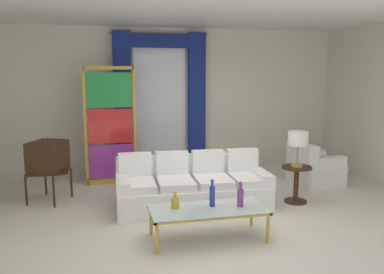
{
  "coord_description": "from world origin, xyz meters",
  "views": [
    {
      "loc": [
        -1.48,
        -5.41,
        2.11
      ],
      "look_at": [
        -0.04,
        0.9,
        1.05
      ],
      "focal_mm": 37.74,
      "sensor_mm": 36.0,
      "label": 1
    }
  ],
  "objects_px": {
    "round_side_table": "(296,181)",
    "peacock_figurine": "(142,176)",
    "bottle_crystal_tall": "(212,195)",
    "bottle_blue_decanter": "(240,196)",
    "stained_glass_divider": "(110,128)",
    "couch_white_long": "(192,188)",
    "armchair_white": "(313,169)",
    "table_lamp_brass": "(298,140)",
    "vintage_tv": "(48,158)",
    "coffee_table": "(208,211)",
    "bottle_amber_squat": "(175,202)"
  },
  "relations": [
    {
      "from": "couch_white_long",
      "to": "peacock_figurine",
      "type": "xyz_separation_m",
      "value": [
        -0.65,
        1.24,
        -0.09
      ]
    },
    {
      "from": "peacock_figurine",
      "to": "bottle_blue_decanter",
      "type": "bearing_deg",
      "value": -68.76
    },
    {
      "from": "couch_white_long",
      "to": "peacock_figurine",
      "type": "bearing_deg",
      "value": 117.81
    },
    {
      "from": "peacock_figurine",
      "to": "table_lamp_brass",
      "type": "xyz_separation_m",
      "value": [
        2.34,
        -1.41,
        0.81
      ]
    },
    {
      "from": "stained_glass_divider",
      "to": "table_lamp_brass",
      "type": "distance_m",
      "value": 3.39
    },
    {
      "from": "peacock_figurine",
      "to": "table_lamp_brass",
      "type": "height_order",
      "value": "table_lamp_brass"
    },
    {
      "from": "bottle_crystal_tall",
      "to": "armchair_white",
      "type": "distance_m",
      "value": 3.2
    },
    {
      "from": "table_lamp_brass",
      "to": "coffee_table",
      "type": "bearing_deg",
      "value": -148.34
    },
    {
      "from": "couch_white_long",
      "to": "coffee_table",
      "type": "bearing_deg",
      "value": -93.75
    },
    {
      "from": "coffee_table",
      "to": "table_lamp_brass",
      "type": "height_order",
      "value": "table_lamp_brass"
    },
    {
      "from": "bottle_blue_decanter",
      "to": "vintage_tv",
      "type": "distance_m",
      "value": 3.29
    },
    {
      "from": "bottle_blue_decanter",
      "to": "round_side_table",
      "type": "distance_m",
      "value": 1.77
    },
    {
      "from": "bottle_crystal_tall",
      "to": "round_side_table",
      "type": "xyz_separation_m",
      "value": [
        1.71,
        1.04,
        -0.2
      ]
    },
    {
      "from": "armchair_white",
      "to": "vintage_tv",
      "type": "bearing_deg",
      "value": 179.47
    },
    {
      "from": "bottle_crystal_tall",
      "to": "table_lamp_brass",
      "type": "xyz_separation_m",
      "value": [
        1.71,
        1.04,
        0.47
      ]
    },
    {
      "from": "bottle_blue_decanter",
      "to": "peacock_figurine",
      "type": "height_order",
      "value": "bottle_blue_decanter"
    },
    {
      "from": "armchair_white",
      "to": "peacock_figurine",
      "type": "xyz_separation_m",
      "value": [
        -3.16,
        0.5,
        -0.07
      ]
    },
    {
      "from": "bottle_blue_decanter",
      "to": "vintage_tv",
      "type": "bearing_deg",
      "value": 140.79
    },
    {
      "from": "armchair_white",
      "to": "bottle_crystal_tall",
      "type": "bearing_deg",
      "value": -142.25
    },
    {
      "from": "round_side_table",
      "to": "table_lamp_brass",
      "type": "relative_size",
      "value": 1.04
    },
    {
      "from": "coffee_table",
      "to": "bottle_amber_squat",
      "type": "bearing_deg",
      "value": 167.22
    },
    {
      "from": "coffee_table",
      "to": "stained_glass_divider",
      "type": "relative_size",
      "value": 0.66
    },
    {
      "from": "vintage_tv",
      "to": "coffee_table",
      "type": "bearing_deg",
      "value": -43.88
    },
    {
      "from": "couch_white_long",
      "to": "table_lamp_brass",
      "type": "distance_m",
      "value": 1.85
    },
    {
      "from": "couch_white_long",
      "to": "round_side_table",
      "type": "distance_m",
      "value": 1.7
    },
    {
      "from": "bottle_blue_decanter",
      "to": "vintage_tv",
      "type": "height_order",
      "value": "vintage_tv"
    },
    {
      "from": "coffee_table",
      "to": "bottle_amber_squat",
      "type": "relative_size",
      "value": 6.74
    },
    {
      "from": "peacock_figurine",
      "to": "armchair_white",
      "type": "bearing_deg",
      "value": -8.98
    },
    {
      "from": "armchair_white",
      "to": "stained_glass_divider",
      "type": "height_order",
      "value": "stained_glass_divider"
    },
    {
      "from": "coffee_table",
      "to": "bottle_blue_decanter",
      "type": "distance_m",
      "value": 0.45
    },
    {
      "from": "bottle_amber_squat",
      "to": "armchair_white",
      "type": "relative_size",
      "value": 0.25
    },
    {
      "from": "armchair_white",
      "to": "bottle_amber_squat",
      "type": "bearing_deg",
      "value": -147.35
    },
    {
      "from": "couch_white_long",
      "to": "bottle_blue_decanter",
      "type": "distance_m",
      "value": 1.36
    },
    {
      "from": "bottle_amber_squat",
      "to": "round_side_table",
      "type": "height_order",
      "value": "bottle_amber_squat"
    },
    {
      "from": "stained_glass_divider",
      "to": "couch_white_long",
      "type": "bearing_deg",
      "value": -53.67
    },
    {
      "from": "round_side_table",
      "to": "table_lamp_brass",
      "type": "distance_m",
      "value": 0.67
    },
    {
      "from": "vintage_tv",
      "to": "bottle_blue_decanter",
      "type": "bearing_deg",
      "value": -39.21
    },
    {
      "from": "peacock_figurine",
      "to": "bottle_amber_squat",
      "type": "bearing_deg",
      "value": -86.04
    },
    {
      "from": "bottle_amber_squat",
      "to": "peacock_figurine",
      "type": "bearing_deg",
      "value": 93.96
    },
    {
      "from": "armchair_white",
      "to": "round_side_table",
      "type": "distance_m",
      "value": 1.23
    },
    {
      "from": "round_side_table",
      "to": "table_lamp_brass",
      "type": "bearing_deg",
      "value": 180.0
    },
    {
      "from": "bottle_crystal_tall",
      "to": "vintage_tv",
      "type": "relative_size",
      "value": 0.26
    },
    {
      "from": "coffee_table",
      "to": "peacock_figurine",
      "type": "height_order",
      "value": "peacock_figurine"
    },
    {
      "from": "coffee_table",
      "to": "vintage_tv",
      "type": "xyz_separation_m",
      "value": [
        -2.13,
        2.05,
        0.35
      ]
    },
    {
      "from": "armchair_white",
      "to": "table_lamp_brass",
      "type": "xyz_separation_m",
      "value": [
        -0.82,
        -0.92,
        0.74
      ]
    },
    {
      "from": "coffee_table",
      "to": "round_side_table",
      "type": "xyz_separation_m",
      "value": [
        1.77,
        1.09,
        -0.02
      ]
    },
    {
      "from": "bottle_amber_squat",
      "to": "armchair_white",
      "type": "height_order",
      "value": "armchair_white"
    },
    {
      "from": "round_side_table",
      "to": "peacock_figurine",
      "type": "bearing_deg",
      "value": 148.88
    },
    {
      "from": "coffee_table",
      "to": "bottle_amber_squat",
      "type": "distance_m",
      "value": 0.43
    },
    {
      "from": "armchair_white",
      "to": "peacock_figurine",
      "type": "relative_size",
      "value": 1.46
    }
  ]
}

